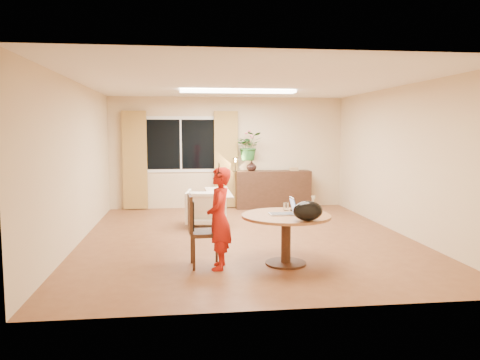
% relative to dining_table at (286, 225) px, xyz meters
% --- Properties ---
extents(floor, '(6.50, 6.50, 0.00)m').
position_rel_dining_table_xyz_m(floor, '(-0.32, 1.65, -0.54)').
color(floor, brown).
rests_on(floor, ground).
extents(ceiling, '(6.50, 6.50, 0.00)m').
position_rel_dining_table_xyz_m(ceiling, '(-0.32, 1.65, 2.06)').
color(ceiling, white).
rests_on(ceiling, wall_back).
extents(wall_back, '(5.50, 0.00, 5.50)m').
position_rel_dining_table_xyz_m(wall_back, '(-0.32, 4.90, 0.76)').
color(wall_back, '#D0AF87').
rests_on(wall_back, floor).
extents(wall_left, '(0.00, 6.50, 6.50)m').
position_rel_dining_table_xyz_m(wall_left, '(-3.07, 1.65, 0.76)').
color(wall_left, '#D0AF87').
rests_on(wall_left, floor).
extents(wall_right, '(0.00, 6.50, 6.50)m').
position_rel_dining_table_xyz_m(wall_right, '(2.43, 1.65, 0.76)').
color(wall_right, '#D0AF87').
rests_on(wall_right, floor).
extents(window, '(1.70, 0.03, 1.30)m').
position_rel_dining_table_xyz_m(window, '(-1.42, 4.88, 0.96)').
color(window, white).
rests_on(window, wall_back).
extents(curtain_left, '(0.55, 0.08, 2.25)m').
position_rel_dining_table_xyz_m(curtain_left, '(-2.47, 4.80, 0.60)').
color(curtain_left, olive).
rests_on(curtain_left, wall_back).
extents(curtain_right, '(0.55, 0.08, 2.25)m').
position_rel_dining_table_xyz_m(curtain_right, '(-0.37, 4.80, 0.60)').
color(curtain_right, olive).
rests_on(curtain_right, wall_back).
extents(ceiling_panel, '(2.20, 0.35, 0.05)m').
position_rel_dining_table_xyz_m(ceiling_panel, '(-0.32, 2.85, 2.02)').
color(ceiling_panel, white).
rests_on(ceiling_panel, ceiling).
extents(dining_table, '(1.21, 1.21, 0.69)m').
position_rel_dining_table_xyz_m(dining_table, '(0.00, 0.00, 0.00)').
color(dining_table, brown).
rests_on(dining_table, floor).
extents(dining_chair, '(0.49, 0.45, 0.97)m').
position_rel_dining_table_xyz_m(dining_chair, '(-1.09, 0.04, -0.05)').
color(dining_chair, black).
rests_on(dining_chair, floor).
extents(child, '(0.53, 0.38, 1.34)m').
position_rel_dining_table_xyz_m(child, '(-0.91, -0.08, 0.13)').
color(child, red).
rests_on(child, floor).
extents(laptop, '(0.37, 0.25, 0.24)m').
position_rel_dining_table_xyz_m(laptop, '(-0.06, 0.01, 0.27)').
color(laptop, '#B7B7BC').
rests_on(laptop, dining_table).
extents(tumbler, '(0.09, 0.09, 0.11)m').
position_rel_dining_table_xyz_m(tumbler, '(0.07, 0.33, 0.20)').
color(tumbler, white).
rests_on(tumbler, dining_table).
extents(wine_glass, '(0.10, 0.10, 0.22)m').
position_rel_dining_table_xyz_m(wine_glass, '(0.45, 0.25, 0.25)').
color(wine_glass, white).
rests_on(wine_glass, dining_table).
extents(pot_lid, '(0.21, 0.21, 0.03)m').
position_rel_dining_table_xyz_m(pot_lid, '(0.23, 0.30, 0.16)').
color(pot_lid, white).
rests_on(pot_lid, dining_table).
extents(handbag, '(0.40, 0.26, 0.25)m').
position_rel_dining_table_xyz_m(handbag, '(0.17, -0.47, 0.27)').
color(handbag, black).
rests_on(handbag, dining_table).
extents(armchair, '(0.84, 0.85, 0.70)m').
position_rel_dining_table_xyz_m(armchair, '(-0.93, 2.74, -0.19)').
color(armchair, beige).
rests_on(armchair, floor).
extents(throw, '(0.53, 0.62, 0.03)m').
position_rel_dining_table_xyz_m(throw, '(-0.70, 2.73, 0.17)').
color(throw, beige).
rests_on(throw, armchair).
extents(sideboard, '(1.76, 0.43, 0.88)m').
position_rel_dining_table_xyz_m(sideboard, '(0.73, 4.66, -0.10)').
color(sideboard, black).
rests_on(sideboard, floor).
extents(vase, '(0.27, 0.27, 0.25)m').
position_rel_dining_table_xyz_m(vase, '(0.22, 4.66, 0.46)').
color(vase, black).
rests_on(vase, sideboard).
extents(bouquet, '(0.60, 0.52, 0.66)m').
position_rel_dining_table_xyz_m(bouquet, '(0.16, 4.66, 0.92)').
color(bouquet, '#235D23').
rests_on(bouquet, vase).
extents(book_stack, '(0.22, 0.19, 0.08)m').
position_rel_dining_table_xyz_m(book_stack, '(1.23, 4.66, 0.38)').
color(book_stack, '#96734C').
rests_on(book_stack, sideboard).
extents(desk_lamp, '(0.15, 0.15, 0.33)m').
position_rel_dining_table_xyz_m(desk_lamp, '(-0.17, 4.61, 0.50)').
color(desk_lamp, black).
rests_on(desk_lamp, sideboard).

